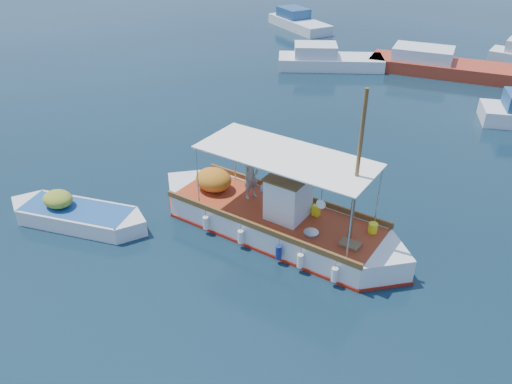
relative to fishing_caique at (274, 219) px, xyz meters
The scene contains 6 objects.
ground 0.57m from the fishing_caique, ahead, with size 160.00×160.00×0.00m, color black.
fishing_caique is the anchor object (origin of this frame).
dinghy 7.10m from the fishing_caique, 153.39° to the right, with size 5.38×2.50×1.35m.
bg_boat_nw 19.61m from the fishing_caique, 108.80° to the left, with size 7.28×5.39×1.80m.
bg_boat_n 21.29m from the fishing_caique, 88.82° to the left, with size 9.68×4.04×1.80m.
bg_boat_far_w 30.83m from the fishing_caique, 115.48° to the left, with size 7.12×5.51×1.80m.
Camera 1 is at (6.70, -12.57, 10.27)m, focal length 35.00 mm.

